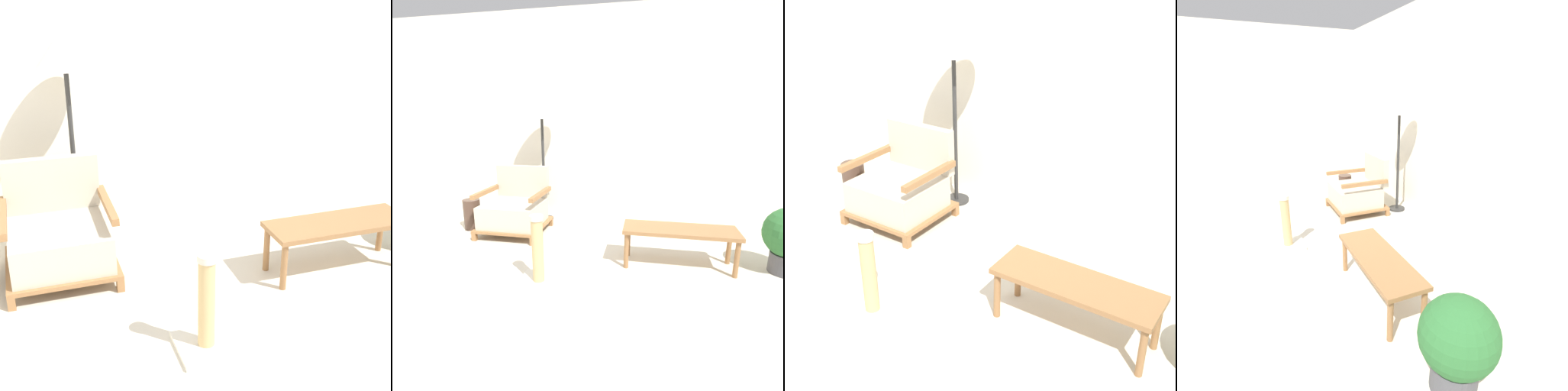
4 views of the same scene
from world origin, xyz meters
TOP-DOWN VIEW (x-y plane):
  - ground_plane at (0.00, 0.00)m, footprint 14.00×14.00m
  - wall_back at (0.00, 2.27)m, footprint 8.00×0.06m
  - armchair at (-0.69, 1.45)m, footprint 0.75×0.70m
  - floor_lamp at (-0.49, 1.98)m, footprint 0.43×0.43m
  - coffee_table at (1.18, 0.91)m, footprint 1.03×0.35m
  - vase at (-1.27, 1.46)m, footprint 0.21×0.21m
  - scratching_post at (0.01, 0.35)m, footprint 0.34×0.34m

SIDE VIEW (x-z plane):
  - ground_plane at x=0.00m, z-range 0.00..0.00m
  - vase at x=-1.27m, z-range 0.00..0.38m
  - scratching_post at x=0.01m, z-range -0.10..0.50m
  - armchair at x=-0.69m, z-range -0.10..0.67m
  - coffee_table at x=1.18m, z-range 0.14..0.51m
  - wall_back at x=0.00m, z-range 0.00..2.70m
  - floor_lamp at x=-0.49m, z-range 0.61..2.25m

